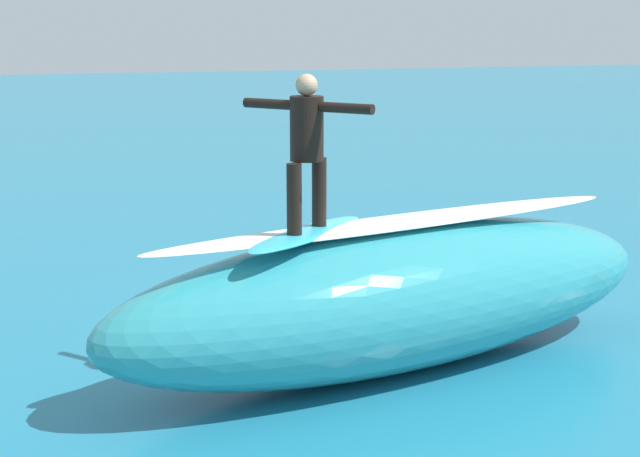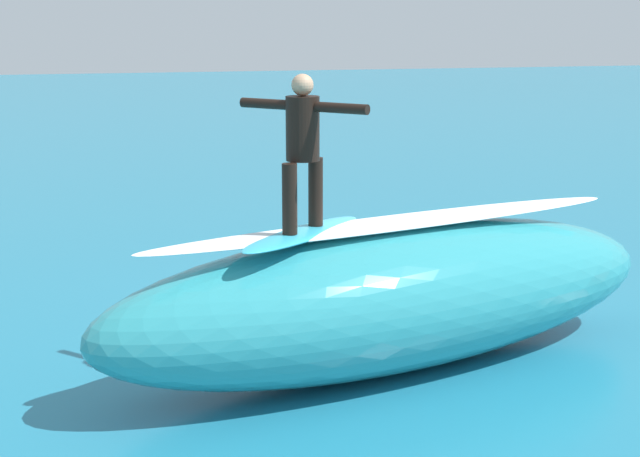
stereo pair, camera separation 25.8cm
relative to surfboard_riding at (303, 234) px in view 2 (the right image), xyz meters
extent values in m
plane|color=teal|center=(-1.73, -2.89, -1.75)|extent=(120.00, 120.00, 0.00)
ellipsoid|color=teal|center=(-1.19, -0.31, -0.90)|extent=(7.76, 3.85, 1.71)
ellipsoid|color=white|center=(-1.19, -0.31, -0.01)|extent=(6.34, 2.28, 0.08)
ellipsoid|color=#33B2D1|center=(0.00, 0.00, 0.00)|extent=(1.91, 1.80, 0.09)
cylinder|color=black|center=(0.19, 0.17, 0.43)|extent=(0.16, 0.16, 0.76)
cylinder|color=black|center=(-0.19, -0.17, 0.43)|extent=(0.16, 0.16, 0.76)
cylinder|color=black|center=(0.00, 0.00, 1.15)|extent=(0.51, 0.51, 0.69)
sphere|color=tan|center=(0.00, 0.00, 1.62)|extent=(0.24, 0.24, 0.24)
cylinder|color=black|center=(-0.33, 0.36, 1.39)|extent=(0.50, 0.53, 0.11)
cylinder|color=black|center=(0.33, -0.36, 1.39)|extent=(0.50, 0.53, 0.11)
ellipsoid|color=silver|center=(-1.45, -3.97, -1.72)|extent=(1.68, 2.18, 0.08)
cylinder|color=black|center=(-1.45, -3.97, -1.53)|extent=(0.71, 0.87, 0.30)
sphere|color=tan|center=(-1.74, -3.53, -1.47)|extent=(0.21, 0.21, 0.21)
cylinder|color=black|center=(-0.96, -4.56, -1.61)|extent=(0.50, 0.66, 0.13)
cylinder|color=black|center=(-1.10, -4.66, -1.61)|extent=(0.50, 0.66, 0.13)
ellipsoid|color=white|center=(1.62, -1.60, -1.71)|extent=(0.70, 0.75, 0.09)
camera|label=1|loc=(2.72, 9.81, 2.32)|focal=53.62mm
camera|label=2|loc=(2.47, 9.88, 2.32)|focal=53.62mm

